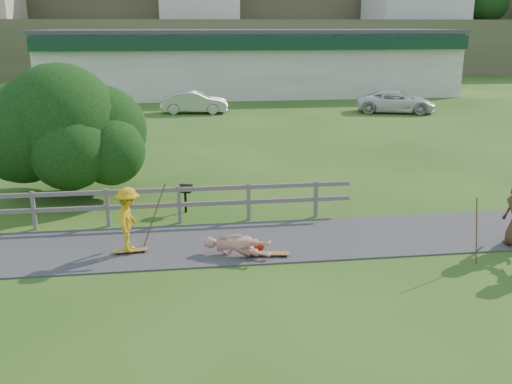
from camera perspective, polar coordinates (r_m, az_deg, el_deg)
ground at (r=13.67m, az=0.98°, el=-7.31°), size 260.00×260.00×0.00m
path at (r=15.03m, az=0.11°, el=-4.96°), size 34.00×3.00×0.04m
fence at (r=16.60m, az=-16.77°, el=-1.03°), size 15.05×0.10×1.10m
strip_mall at (r=47.76m, az=-0.64°, el=12.91°), size 32.50×10.75×5.10m
skater_rider at (r=14.34m, az=-12.59°, el=-3.07°), size 0.70×1.10×1.62m
skater_fallen at (r=13.99m, az=-1.91°, el=-5.38°), size 1.09×1.69×0.61m
car_silver at (r=37.19m, az=-6.17°, el=8.91°), size 4.39×1.97×1.40m
car_white at (r=38.32m, az=13.82°, el=8.76°), size 5.48×3.62×1.40m
tree at (r=19.70m, az=-18.75°, el=4.33°), size 6.10×6.10×3.34m
bbq at (r=17.38m, az=-7.07°, el=-0.68°), size 0.47×0.41×0.85m
longboard_rider at (r=14.61m, az=-12.40°, el=-5.90°), size 0.84×0.29×0.09m
longboard_fallen at (r=14.09m, az=1.40°, el=-6.32°), size 0.99×0.37×0.11m
helmet at (r=14.44m, az=0.33°, el=-5.39°), size 0.27×0.27×0.27m
pole_rider at (r=14.65m, az=-10.16°, el=-2.16°), size 0.03×0.03×1.79m
pole_spec_left at (r=14.38m, az=21.19°, el=-3.66°), size 0.03×0.03×1.68m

